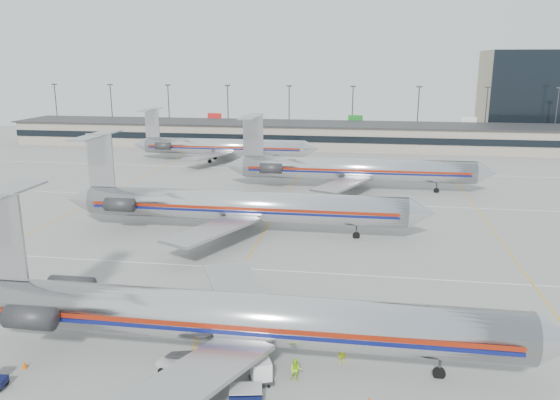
% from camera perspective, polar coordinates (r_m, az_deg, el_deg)
% --- Properties ---
extents(ground, '(260.00, 260.00, 0.00)m').
position_cam_1_polar(ground, '(50.87, -6.55, -11.19)').
color(ground, gray).
rests_on(ground, ground).
extents(apron_markings, '(160.00, 0.15, 0.02)m').
position_cam_1_polar(apron_markings, '(59.76, -4.02, -7.14)').
color(apron_markings, silver).
rests_on(apron_markings, ground).
extents(terminal, '(162.00, 17.00, 6.25)m').
position_cam_1_polar(terminal, '(143.95, 3.75, 6.80)').
color(terminal, gray).
rests_on(terminal, ground).
extents(light_mast_row, '(163.60, 0.40, 15.28)m').
position_cam_1_polar(light_mast_row, '(157.27, 4.25, 9.41)').
color(light_mast_row, '#38383D').
rests_on(light_mast_row, ground).
extents(distant_building, '(30.00, 20.00, 25.00)m').
position_cam_1_polar(distant_building, '(179.38, 25.20, 9.97)').
color(distant_building, tan).
rests_on(distant_building, ground).
extents(jet_foreground, '(47.20, 27.79, 12.35)m').
position_cam_1_polar(jet_foreground, '(41.15, -5.20, -12.04)').
color(jet_foreground, silver).
rests_on(jet_foreground, ground).
extents(jet_second_row, '(48.71, 28.68, 12.75)m').
position_cam_1_polar(jet_second_row, '(70.90, -4.63, -0.56)').
color(jet_second_row, silver).
rests_on(jet_second_row, ground).
extents(jet_third_row, '(46.83, 28.81, 12.81)m').
position_cam_1_polar(jet_third_row, '(95.55, 7.44, 3.25)').
color(jet_third_row, silver).
rests_on(jet_third_row, ground).
extents(jet_back_row, '(42.64, 26.23, 11.66)m').
position_cam_1_polar(jet_back_row, '(123.15, -6.24, 5.59)').
color(jet_back_row, silver).
rests_on(jet_back_row, ground).
extents(tug_center, '(2.54, 1.84, 1.86)m').
position_cam_1_polar(tug_center, '(38.31, -12.15, -19.21)').
color(tug_center, '#090E35').
rests_on(tug_center, ground).
extents(cart_inner, '(2.35, 1.83, 1.20)m').
position_cam_1_polar(cart_inner, '(37.85, -3.59, -19.73)').
color(cart_inner, '#090E35').
rests_on(cart_inner, ground).
extents(uld_container, '(1.97, 1.83, 1.67)m').
position_cam_1_polar(uld_container, '(39.77, -1.98, -17.52)').
color(uld_container, '#2D2D30').
rests_on(uld_container, ground).
extents(belt_loader, '(4.07, 2.28, 2.08)m').
position_cam_1_polar(belt_loader, '(41.71, -10.38, -16.58)').
color(belt_loader, '#9E9E9E').
rests_on(belt_loader, ground).
extents(ramp_worker_near, '(0.77, 0.69, 1.78)m').
position_cam_1_polar(ramp_worker_near, '(42.23, 6.52, -15.49)').
color(ramp_worker_near, '#B3C512').
rests_on(ramp_worker_near, ground).
extents(ramp_worker_far, '(0.84, 0.67, 1.68)m').
position_cam_1_polar(ramp_worker_far, '(39.98, 1.64, -17.33)').
color(ramp_worker_far, '#9CE715').
rests_on(ramp_worker_far, ground).
extents(cone_left, '(0.55, 0.55, 0.57)m').
position_cam_1_polar(cone_left, '(45.66, -25.15, -15.30)').
color(cone_left, '#CB5006').
rests_on(cone_left, ground).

